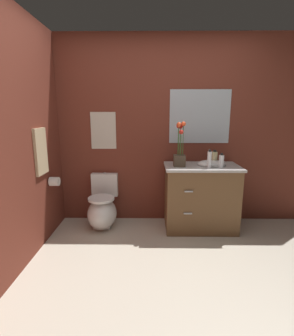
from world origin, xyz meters
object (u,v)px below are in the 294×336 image
soap_bottle (221,161)px  toilet_paper_roll (54,181)px  wall_mirror (200,117)px  lotion_bottle (209,160)px  flower_vase (180,152)px  hanging_towel (41,152)px  vanity_cabinet (201,196)px  wall_poster (103,131)px  hand_wash_bottle (214,158)px  toilet (103,209)px

soap_bottle → toilet_paper_roll: size_ratio=1.62×
wall_mirror → toilet_paper_roll: wall_mirror is taller
lotion_bottle → toilet_paper_roll: 1.90m
toilet_paper_roll → flower_vase: bearing=4.7°
hanging_towel → toilet_paper_roll: size_ratio=4.73×
vanity_cabinet → wall_poster: 1.56m
wall_poster → toilet_paper_roll: size_ratio=4.48×
vanity_cabinet → wall_mirror: wall_mirror is taller
lotion_bottle → toilet_paper_roll: bearing=-179.5°
lotion_bottle → wall_poster: (-1.34, 0.45, 0.31)m
hand_wash_bottle → wall_poster: bearing=169.3°
toilet → vanity_cabinet: bearing=-1.2°
flower_vase → toilet_paper_roll: 1.58m
vanity_cabinet → lotion_bottle: lotion_bottle is taller
soap_bottle → wall_poster: (-1.50, 0.42, 0.34)m
soap_bottle → wall_mirror: bearing=116.2°
hand_wash_bottle → wall_poster: 1.51m
soap_bottle → wall_poster: 1.59m
flower_vase → lotion_bottle: (0.34, -0.11, -0.07)m
toilet → flower_vase: flower_vase is taller
toilet → lotion_bottle: bearing=-7.7°
toilet → vanity_cabinet: size_ratio=0.67×
toilet → toilet_paper_roll: (-0.54, -0.20, 0.44)m
soap_bottle → wall_mirror: 0.70m
wall_poster → hanging_towel: size_ratio=0.95×
soap_bottle → lotion_bottle: size_ratio=0.80×
lotion_bottle → wall_poster: bearing=161.5°
hand_wash_bottle → wall_mirror: size_ratio=0.25×
flower_vase → vanity_cabinet: bearing=8.3°
wall_poster → hanging_towel: 0.90m
soap_bottle → flower_vase: bearing=170.8°
lotion_bottle → wall_poster: size_ratio=0.45×
vanity_cabinet → wall_poster: (-1.29, 0.29, 0.83)m
wall_poster → vanity_cabinet: bearing=-12.8°
soap_bottle → lotion_bottle: lotion_bottle is taller
flower_vase → hand_wash_bottle: bearing=8.0°
hanging_towel → vanity_cabinet: bearing=10.7°
soap_bottle → toilet_paper_roll: 2.05m
vanity_cabinet → flower_vase: flower_vase is taller
hanging_towel → toilet_paper_roll: 0.44m
lotion_bottle → wall_mirror: size_ratio=0.28×
wall_poster → hanging_towel: (-0.59, -0.65, -0.19)m
hanging_towel → lotion_bottle: bearing=5.9°
toilet → flower_vase: bearing=-4.0°
toilet → flower_vase: 1.27m
flower_vase → soap_bottle: flower_vase is taller
lotion_bottle → wall_mirror: 0.67m
hanging_towel → toilet_paper_roll: bearing=73.6°
hanging_towel → toilet_paper_roll: hanging_towel is taller
lotion_bottle → toilet_paper_roll: (-1.88, -0.01, -0.27)m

